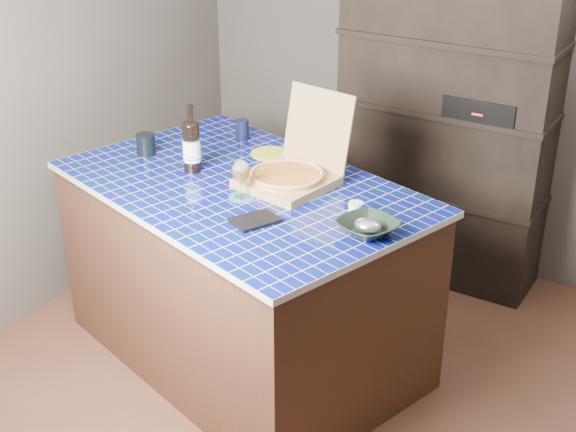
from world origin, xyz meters
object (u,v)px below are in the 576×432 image
Objects in this scene: kitchen_island at (244,273)px; dvd_case at (255,220)px; mead_bottle at (192,145)px; wine_glass at (241,172)px; pizza_box at (290,173)px; bowl at (368,227)px.

kitchen_island is 10.28× the size of dvd_case.
wine_glass is at bearing -19.71° from mead_bottle.
pizza_box is (0.19, 0.12, 0.54)m from kitchen_island.
wine_glass is 0.28m from dvd_case.
bowl is at bearing -8.63° from mead_bottle.
kitchen_island is at bearing -138.62° from pizza_box.
kitchen_island is 11.13× the size of wine_glass.
bowl is (0.46, 0.15, 0.02)m from dvd_case.
mead_bottle is (-0.30, 0.02, 0.61)m from kitchen_island.
wine_glass reaches higher than kitchen_island.
wine_glass is at bearing -105.14° from pizza_box.
bowl is at bearing -16.73° from pizza_box.
dvd_case reaches higher than kitchen_island.
kitchen_island is 5.90× the size of mead_bottle.
kitchen_island is 0.63m from dvd_case.
kitchen_island is at bearing 169.15° from bowl.
pizza_box is 0.51m from mead_bottle.
mead_bottle is 1.89× the size of wine_glass.
pizza_box is 1.53× the size of mead_bottle.
dvd_case is (0.57, -0.31, -0.13)m from mead_bottle.
mead_bottle is at bearing 160.29° from wine_glass.
dvd_case is at bearing -161.41° from bowl.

